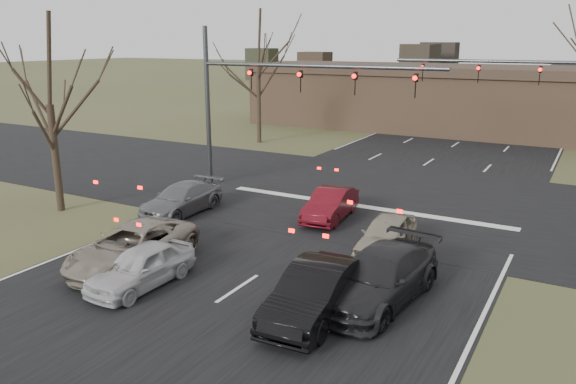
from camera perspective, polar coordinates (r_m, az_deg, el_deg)
name	(u,v)px	position (r m, az deg, el deg)	size (l,w,h in m)	color
ground	(172,332)	(15.24, -11.66, -13.79)	(360.00, 360.00, 0.00)	#434B28
road_main	(514,106)	(70.87, 22.00, 8.14)	(14.00, 300.00, 0.02)	black
road_cross	(377,196)	(27.47, 9.07, -0.43)	(200.00, 14.00, 0.02)	black
building	(504,101)	(48.65, 21.08, 8.67)	(42.40, 10.40, 5.30)	brown
mast_arm_near	(262,89)	(27.06, -2.61, 10.41)	(12.12, 0.24, 8.00)	#383A3D
mast_arm_far	(545,85)	(33.12, 24.68, 9.84)	(11.12, 0.24, 8.00)	#383A3D
tree_left_near	(45,59)	(25.95, -23.48, 12.32)	(5.10, 5.10, 8.50)	black
tree_left_far	(258,40)	(41.26, -3.08, 15.17)	(5.70, 5.70, 9.50)	black
car_silver_suv	(133,247)	(19.30, -15.51, -5.40)	(2.34, 5.07, 1.41)	gray
car_white_sedan	(141,266)	(17.80, -14.67, -7.33)	(1.51, 3.76, 1.28)	#BCBCBE
car_black_hatch	(315,292)	(15.38, 2.80, -10.13)	(1.55, 4.43, 1.46)	black
car_charcoal_sedan	(379,277)	(16.47, 9.27, -8.50)	(2.08, 5.12, 1.49)	black
car_grey_ahead	(181,199)	(24.78, -10.78, -0.71)	(1.80, 4.42, 1.28)	slate
car_red_ahead	(330,204)	(23.63, 4.33, -1.26)	(1.35, 3.88, 1.28)	#550C15
car_silver_ahead	(387,235)	(20.11, 9.99, -4.34)	(1.58, 3.92, 1.34)	#A19982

